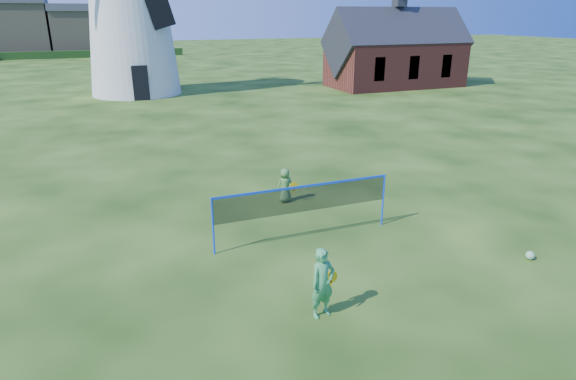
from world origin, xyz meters
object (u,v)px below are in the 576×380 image
(player_girl, at_px, (323,283))
(play_ball, at_px, (530,255))
(player_boy, at_px, (285,185))
(chapel, at_px, (396,53))
(badminton_net, at_px, (304,200))

(player_girl, height_order, play_ball, player_girl)
(player_boy, bearing_deg, chapel, -134.69)
(badminton_net, bearing_deg, player_girl, -107.38)
(badminton_net, bearing_deg, chapel, 52.29)
(badminton_net, xyz_separation_m, player_girl, (-1.09, -3.48, -0.39))
(player_girl, relative_size, play_ball, 6.81)
(play_ball, bearing_deg, badminton_net, 146.15)
(player_girl, bearing_deg, play_ball, -9.18)
(player_girl, distance_m, play_ball, 5.96)
(chapel, bearing_deg, player_boy, -130.25)
(player_boy, relative_size, play_ball, 5.14)
(player_girl, height_order, player_boy, player_girl)
(badminton_net, distance_m, player_boy, 2.90)
(chapel, distance_m, play_ball, 31.46)
(player_girl, xyz_separation_m, play_ball, (5.92, 0.25, -0.64))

